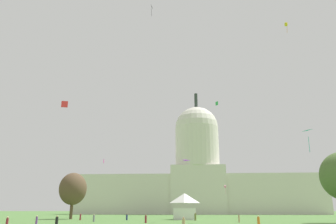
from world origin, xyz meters
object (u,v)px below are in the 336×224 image
(person_black_aisle_center, at_px, (57,222))
(kite_pink_low, at_px, (225,187))
(person_maroon_edge_west, at_px, (80,217))
(person_grey_mid_left, at_px, (94,218))
(person_orange_front_right, at_px, (259,221))
(kite_magenta_mid, at_px, (104,161))
(person_navy_front_center, at_px, (127,217))
(person_olive_near_tree_east, at_px, (195,217))
(person_tan_near_tent, at_px, (184,224))
(person_purple_back_right, at_px, (37,220))
(person_maroon_lawn_far_right, at_px, (146,219))
(capitol_building, at_px, (198,178))
(person_maroon_back_center, at_px, (7,222))
(tree_west_mid, at_px, (73,189))
(person_tan_front_left, at_px, (239,219))
(kite_yellow_high, at_px, (286,25))
(kite_green_mid, at_px, (217,103))
(kite_turquoise_low, at_px, (309,133))
(kite_black_high, at_px, (152,8))
(kite_red_mid, at_px, (65,104))
(kite_violet_low, at_px, (184,163))
(event_tent, at_px, (185,206))

(person_black_aisle_center, xyz_separation_m, kite_pink_low, (31.92, 83.06, 10.02))
(person_maroon_edge_west, height_order, person_grey_mid_left, person_maroon_edge_west)
(person_orange_front_right, height_order, kite_magenta_mid, kite_magenta_mid)
(kite_pink_low, bearing_deg, person_navy_front_center, 29.50)
(person_olive_near_tree_east, xyz_separation_m, person_tan_near_tent, (-1.82, -35.91, -0.08))
(person_purple_back_right, distance_m, person_olive_near_tree_east, 36.25)
(person_black_aisle_center, relative_size, person_olive_near_tree_east, 0.98)
(person_maroon_lawn_far_right, bearing_deg, person_tan_near_tent, 19.77)
(capitol_building, distance_m, person_tan_near_tent, 132.35)
(person_maroon_edge_west, relative_size, person_navy_front_center, 1.04)
(capitol_building, relative_size, person_maroon_back_center, 79.78)
(tree_west_mid, xyz_separation_m, person_maroon_edge_west, (5.30, -8.03, -7.21))
(person_olive_near_tree_east, distance_m, kite_pink_low, 50.57)
(person_tan_front_left, bearing_deg, person_maroon_edge_west, -11.26)
(person_black_aisle_center, bearing_deg, kite_yellow_high, -92.77)
(kite_green_mid, bearing_deg, kite_turquoise_low, -140.21)
(capitol_building, distance_m, kite_black_high, 103.73)
(person_grey_mid_left, bearing_deg, person_maroon_lawn_far_right, 157.85)
(person_olive_near_tree_east, distance_m, kite_black_high, 59.73)
(person_navy_front_center, bearing_deg, person_tan_front_left, -154.64)
(tree_west_mid, xyz_separation_m, person_navy_front_center, (16.71, -7.39, -7.25))
(person_purple_back_right, bearing_deg, person_black_aisle_center, -166.92)
(person_tan_near_tent, relative_size, person_maroon_back_center, 1.02)
(person_purple_back_right, relative_size, kite_green_mid, 1.59)
(person_maroon_edge_west, xyz_separation_m, person_navy_front_center, (11.41, 0.65, -0.04))
(person_navy_front_center, height_order, kite_yellow_high, kite_yellow_high)
(kite_red_mid, height_order, kite_green_mid, kite_green_mid)
(kite_red_mid, height_order, kite_yellow_high, kite_yellow_high)
(kite_red_mid, bearing_deg, person_purple_back_right, 158.18)
(person_tan_front_left, height_order, person_purple_back_right, person_purple_back_right)
(kite_red_mid, bearing_deg, kite_turquoise_low, 34.00)
(kite_black_high, bearing_deg, person_maroon_lawn_far_right, 63.94)
(capitol_building, relative_size, person_grey_mid_left, 78.38)
(person_maroon_edge_west, xyz_separation_m, kite_turquoise_low, (47.60, -26.80, 14.33))
(person_maroon_lawn_far_right, relative_size, person_olive_near_tree_east, 0.90)
(kite_pink_low, bearing_deg, person_tan_near_tent, 51.35)
(kite_turquoise_low, distance_m, kite_violet_low, 26.17)
(person_olive_near_tree_east, height_order, kite_black_high, kite_black_high)
(event_tent, bearing_deg, kite_green_mid, -54.70)
(person_maroon_edge_west, bearing_deg, kite_yellow_high, -133.99)
(capitol_building, xyz_separation_m, person_tan_front_left, (6.54, -106.17, -17.83))
(person_navy_front_center, xyz_separation_m, person_black_aisle_center, (-3.23, -35.64, 0.09))
(person_purple_back_right, relative_size, person_maroon_back_center, 0.97)
(kite_black_high, bearing_deg, person_navy_front_center, -29.85)
(person_black_aisle_center, relative_size, person_maroon_back_center, 1.10)
(person_tan_front_left, bearing_deg, kite_magenta_mid, -39.63)
(person_tan_front_left, xyz_separation_m, kite_black_high, (-20.32, 11.85, 58.73))
(kite_green_mid, xyz_separation_m, kite_turquoise_low, (13.65, -21.34, -12.40))
(person_tan_front_left, bearing_deg, person_maroon_lawn_far_right, 19.10)
(tree_west_mid, distance_m, person_tan_near_tent, 54.64)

